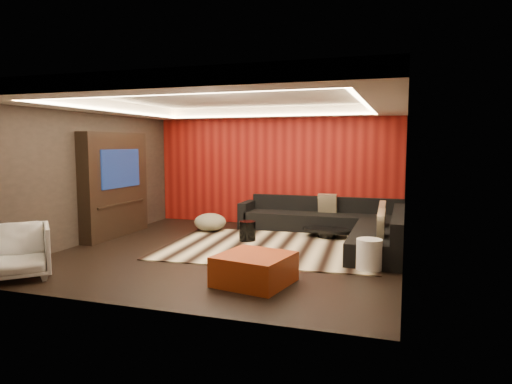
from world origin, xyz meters
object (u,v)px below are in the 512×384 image
(drum_stool, at_px, (247,231))
(white_side_table, at_px, (369,255))
(sectional_sofa, at_px, (340,226))
(armchair, at_px, (18,252))
(orange_ottoman, at_px, (254,269))
(coffee_table, at_px, (327,233))

(drum_stool, distance_m, white_side_table, 2.87)
(white_side_table, relative_size, sectional_sofa, 0.14)
(armchair, bearing_deg, sectional_sofa, 2.73)
(white_side_table, height_order, orange_ottoman, white_side_table)
(white_side_table, bearing_deg, coffee_table, 114.46)
(white_side_table, relative_size, orange_ottoman, 0.53)
(coffee_table, relative_size, sectional_sofa, 0.29)
(drum_stool, distance_m, armchair, 4.16)
(drum_stool, xyz_separation_m, orange_ottoman, (1.02, -2.60, -0.01))
(drum_stool, bearing_deg, coffee_table, 29.85)
(armchair, bearing_deg, drum_stool, 11.51)
(orange_ottoman, bearing_deg, coffee_table, 82.48)
(orange_ottoman, bearing_deg, white_side_table, 38.69)
(orange_ottoman, bearing_deg, sectional_sofa, 78.53)
(drum_stool, xyz_separation_m, armchair, (-2.34, -3.43, 0.18))
(coffee_table, distance_m, sectional_sofa, 0.31)
(coffee_table, relative_size, white_side_table, 2.15)
(armchair, bearing_deg, coffee_table, 4.09)
(armchair, bearing_deg, white_side_table, -21.54)
(coffee_table, bearing_deg, sectional_sofa, 16.95)
(coffee_table, distance_m, armchair, 5.73)
(armchair, distance_m, sectional_sofa, 5.96)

